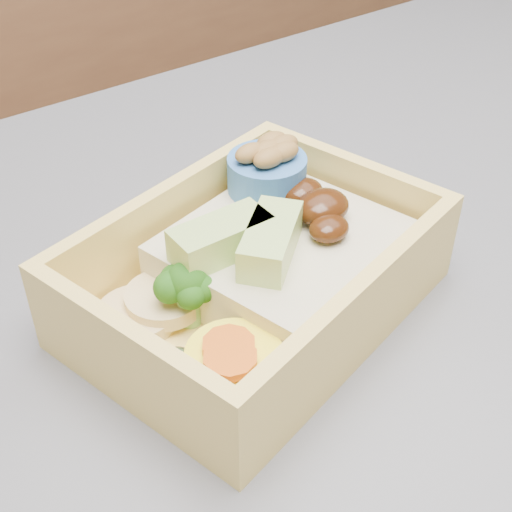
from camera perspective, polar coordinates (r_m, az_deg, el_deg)
bento_box at (r=0.41m, az=0.33°, el=-0.91°), size 0.23×0.19×0.07m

